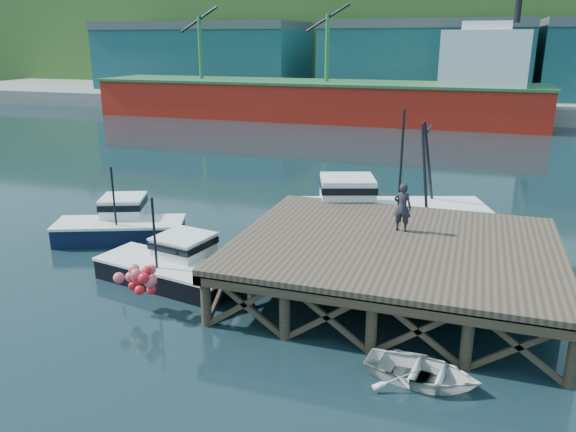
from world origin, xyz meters
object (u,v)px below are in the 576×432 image
at_px(boat_black, 172,265).
at_px(dockworker, 402,207).
at_px(trawler, 385,211).
at_px(dinghy, 422,371).
at_px(boat_navy, 121,224).

height_order(boat_black, dockworker, dockworker).
xyz_separation_m(trawler, dinghy, (3.10, -12.30, -0.98)).
bearing_deg(boat_navy, trawler, -1.23).
relative_size(boat_black, dinghy, 1.95).
bearing_deg(boat_black, dinghy, -10.41).
height_order(dinghy, dockworker, dockworker).
height_order(boat_navy, dockworker, dockworker).
distance_m(trawler, dockworker, 5.66).
bearing_deg(boat_navy, dockworker, -24.25).
distance_m(boat_black, trawler, 11.06).
xyz_separation_m(boat_black, trawler, (7.29, 8.30, 0.63)).
bearing_deg(boat_navy, dinghy, -48.45).
relative_size(boat_navy, dockworker, 3.34).
height_order(boat_navy, boat_black, boat_navy).
bearing_deg(trawler, dockworker, -93.25).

